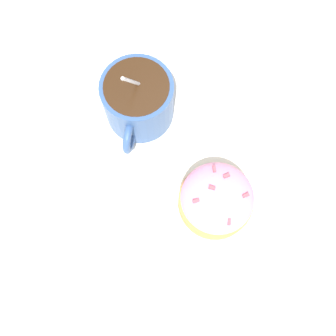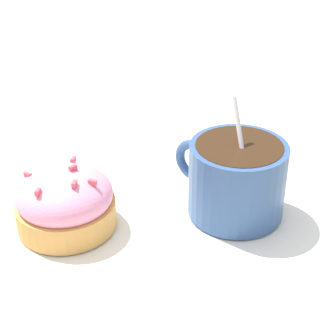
% 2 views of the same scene
% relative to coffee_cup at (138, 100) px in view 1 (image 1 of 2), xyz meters
% --- Properties ---
extents(ground_plane, '(3.00, 3.00, 0.00)m').
position_rel_coffee_cup_xyz_m(ground_plane, '(0.07, -0.01, -0.04)').
color(ground_plane, '#C6B793').
extents(paper_napkin, '(0.36, 0.35, 0.00)m').
position_rel_coffee_cup_xyz_m(paper_napkin, '(0.07, -0.01, -0.04)').
color(paper_napkin, white).
rests_on(paper_napkin, ground_plane).
extents(coffee_cup, '(0.09, 0.10, 0.11)m').
position_rel_coffee_cup_xyz_m(coffee_cup, '(0.00, 0.00, 0.00)').
color(coffee_cup, '#335184').
rests_on(coffee_cup, paper_napkin).
extents(frosted_pastry, '(0.09, 0.09, 0.06)m').
position_rel_coffee_cup_xyz_m(frosted_pastry, '(0.15, -0.00, -0.01)').
color(frosted_pastry, '#D19347').
rests_on(frosted_pastry, paper_napkin).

